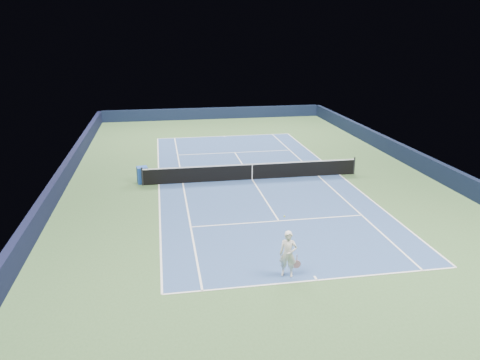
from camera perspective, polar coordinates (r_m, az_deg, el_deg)
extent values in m
plane|color=#37572F|center=(27.86, 1.48, 0.06)|extent=(40.00, 40.00, 0.00)
cube|color=#101932|center=(46.80, -3.31, 8.12)|extent=(22.00, 0.35, 1.10)
cube|color=black|center=(31.59, 21.14, 2.05)|extent=(0.35, 40.00, 1.10)
cube|color=black|center=(27.76, -20.99, -0.04)|extent=(0.35, 40.00, 1.10)
cube|color=navy|center=(27.86, 1.48, 0.07)|extent=(10.97, 23.77, 0.01)
cube|color=white|center=(39.18, -1.93, 5.37)|extent=(10.97, 0.08, 0.00)
cube|color=white|center=(17.32, 9.37, -11.96)|extent=(10.97, 0.08, 0.00)
cube|color=white|center=(29.39, 12.03, 0.65)|extent=(0.08, 23.77, 0.00)
cube|color=white|center=(27.36, -9.85, -0.53)|extent=(0.08, 23.77, 0.00)
cube|color=white|center=(28.92, 9.51, 0.51)|extent=(0.08, 23.77, 0.00)
cube|color=white|center=(27.38, -6.99, -0.37)|extent=(0.08, 23.77, 0.00)
cube|color=white|center=(33.90, -0.64, 3.37)|extent=(8.23, 0.08, 0.00)
cube|color=white|center=(22.01, 4.76, -4.99)|extent=(8.23, 0.08, 0.00)
cube|color=white|center=(27.86, 1.48, 0.08)|extent=(0.08, 12.80, 0.00)
cube|color=white|center=(39.03, -1.90, 5.32)|extent=(0.08, 0.30, 0.00)
cube|color=white|center=(17.44, 9.21, -11.72)|extent=(0.08, 0.30, 0.00)
cylinder|color=black|center=(27.22, -11.83, 0.42)|extent=(0.10, 0.10, 1.07)
cylinder|color=black|center=(29.59, 13.74, 1.70)|extent=(0.10, 0.10, 1.07)
cube|color=black|center=(27.72, 1.49, 0.96)|extent=(12.80, 0.03, 0.91)
cube|color=white|center=(27.58, 1.50, 1.93)|extent=(12.80, 0.04, 0.06)
cube|color=white|center=(27.72, 1.49, 0.96)|extent=(0.05, 0.04, 0.91)
cube|color=#1B45A7|center=(27.66, -11.81, 0.61)|extent=(0.68, 0.64, 0.98)
cube|color=white|center=(27.66, -11.20, 0.56)|extent=(0.03, 0.44, 0.44)
imported|color=white|center=(17.07, 5.88, -8.96)|extent=(0.74, 0.62, 1.74)
cylinder|color=pink|center=(17.19, 6.95, -9.46)|extent=(0.03, 0.03, 0.29)
cylinder|color=black|center=(17.30, 6.92, -10.16)|extent=(0.29, 0.02, 0.29)
cylinder|color=#CB8399|center=(17.30, 6.92, -10.16)|extent=(0.31, 0.03, 0.31)
sphere|color=#B0C72A|center=(17.53, 5.43, -4.44)|extent=(0.07, 0.07, 0.07)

